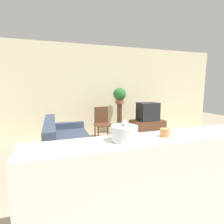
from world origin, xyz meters
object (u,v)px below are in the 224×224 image
Objects in this scene: decorative_bowl at (124,133)px; couch at (67,146)px; wooden_chair at (102,122)px; potted_plant at (120,95)px; television at (148,111)px.

couch is at bearing 101.90° from decorative_bowl.
wooden_chair reaches higher than couch.
potted_plant reaches higher than couch.
television is 1.28m from wooden_chair.
decorative_bowl is at bearing -123.92° from television.
couch is 1.60m from wooden_chair.
potted_plant reaches higher than television.
wooden_chair is 3.56× the size of decorative_bowl.
potted_plant is 3.72m from decorative_bowl.
wooden_chair is at bearing 78.23° from decorative_bowl.
decorative_bowl reaches higher than couch.
decorative_bowl is (-1.30, -3.48, -0.16)m from potted_plant.
wooden_chair is 3.25m from decorative_bowl.
potted_plant is at bearing 69.57° from decorative_bowl.
wooden_chair is (-1.19, 0.40, -0.29)m from television.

